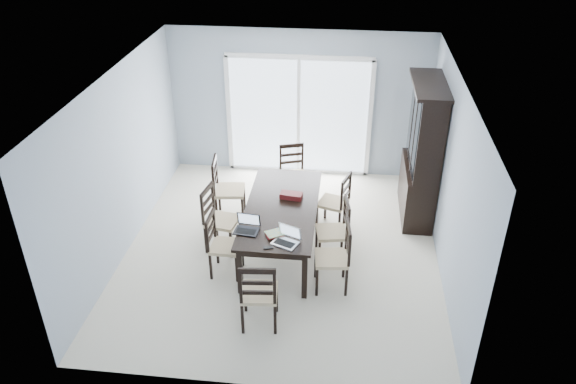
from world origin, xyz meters
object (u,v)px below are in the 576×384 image
(chair_end_far, at_px, (293,167))
(chair_right_far, at_px, (339,196))
(chair_right_mid, at_px, (339,224))
(chair_left_mid, at_px, (216,212))
(chair_end_near, at_px, (259,289))
(game_box, at_px, (291,196))
(hot_tub, at_px, (280,125))
(dining_table, at_px, (281,211))
(laptop_silver, at_px, (285,240))
(chair_left_near, at_px, (219,238))
(cell_phone, at_px, (268,248))
(china_hutch, at_px, (422,154))
(chair_left_far, at_px, (223,182))
(chair_right_near, at_px, (339,250))
(laptop_dark, at_px, (246,228))

(chair_end_far, bearing_deg, chair_right_far, 114.50)
(chair_right_mid, height_order, chair_end_far, chair_end_far)
(chair_left_mid, bearing_deg, chair_end_near, 38.39)
(chair_right_far, relative_size, game_box, 3.42)
(chair_right_far, xyz_separation_m, hot_tub, (-1.24, 2.79, -0.09))
(dining_table, bearing_deg, laptop_silver, -80.10)
(chair_right_far, xyz_separation_m, chair_end_far, (-0.79, 0.86, 0.01))
(chair_right_far, distance_m, game_box, 0.83)
(chair_left_near, distance_m, game_box, 1.24)
(chair_end_far, distance_m, game_box, 1.30)
(cell_phone, bearing_deg, dining_table, 73.64)
(chair_right_mid, height_order, cell_phone, chair_right_mid)
(china_hutch, bearing_deg, chair_left_far, -171.40)
(chair_left_far, bearing_deg, chair_right_far, 79.68)
(chair_end_far, relative_size, cell_phone, 8.84)
(chair_right_far, distance_m, cell_phone, 1.88)
(chair_right_near, height_order, laptop_silver, chair_right_near)
(chair_end_near, relative_size, laptop_dark, 3.41)
(laptop_dark, bearing_deg, chair_right_mid, 32.09)
(chair_left_near, bearing_deg, chair_right_near, 87.11)
(chair_left_far, xyz_separation_m, chair_right_mid, (1.83, -0.89, -0.05))
(chair_left_near, height_order, laptop_silver, chair_left_near)
(chair_end_far, xyz_separation_m, cell_phone, (-0.04, -2.53, 0.18))
(chair_end_far, bearing_deg, chair_right_near, 92.18)
(dining_table, distance_m, laptop_dark, 0.79)
(chair_left_mid, distance_m, chair_right_mid, 1.76)
(chair_left_near, bearing_deg, china_hutch, 125.20)
(laptop_dark, height_order, hot_tub, laptop_dark)
(laptop_dark, bearing_deg, chair_right_far, 55.31)
(chair_left_mid, relative_size, hot_tub, 0.55)
(chair_right_near, bearing_deg, laptop_dark, 81.19)
(chair_left_far, bearing_deg, chair_end_far, 119.45)
(laptop_silver, bearing_deg, chair_right_near, 36.15)
(chair_right_far, distance_m, laptop_silver, 1.70)
(chair_left_far, height_order, laptop_silver, chair_left_far)
(chair_right_far, distance_m, chair_end_near, 2.45)
(chair_left_near, distance_m, cell_phone, 0.86)
(chair_right_far, relative_size, cell_phone, 8.68)
(laptop_dark, xyz_separation_m, game_box, (0.49, 0.92, -0.01))
(chair_left_far, xyz_separation_m, cell_phone, (0.97, -1.79, 0.13))
(dining_table, relative_size, hot_tub, 1.06)
(chair_left_near, xyz_separation_m, chair_right_near, (1.62, -0.13, 0.03))
(dining_table, xyz_separation_m, chair_left_near, (-0.78, -0.60, -0.11))
(hot_tub, bearing_deg, chair_left_far, -101.90)
(chair_left_mid, relative_size, chair_right_near, 1.01)
(chair_right_near, height_order, cell_phone, chair_right_near)
(chair_left_near, height_order, chair_right_near, chair_right_near)
(chair_end_far, relative_size, laptop_dark, 3.27)
(chair_end_near, xyz_separation_m, chair_end_far, (0.07, 3.15, -0.03))
(chair_left_mid, height_order, chair_right_far, chair_left_mid)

